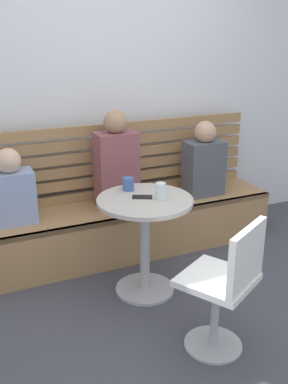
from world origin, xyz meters
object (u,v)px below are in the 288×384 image
(booth_bench, at_px, (123,229))
(cafe_table, at_px, (145,227))
(phone_on_table, at_px, (142,197))
(person_child_left, at_px, (204,163))
(person_child_middle, at_px, (11,191))
(cup_mug_blue, at_px, (128,184))
(person_adult, at_px, (116,164))
(white_chair, at_px, (227,284))
(cup_glass_tall, at_px, (161,191))

(booth_bench, relative_size, cafe_table, 3.65)
(phone_on_table, bearing_deg, cafe_table, -138.14)
(person_child_left, distance_m, person_child_middle, 1.67)
(person_child_middle, height_order, cup_mug_blue, person_child_middle)
(person_adult, bearing_deg, white_chair, -85.43)
(white_chair, height_order, person_adult, person_adult)
(cup_glass_tall, bearing_deg, cup_mug_blue, 116.37)
(booth_bench, distance_m, white_chair, 1.47)
(person_child_left, bearing_deg, cup_glass_tall, -138.46)
(cafe_table, height_order, person_adult, person_adult)
(person_adult, distance_m, person_child_middle, 0.86)
(person_adult, height_order, cup_mug_blue, person_adult)
(white_chair, height_order, cup_glass_tall, cup_glass_tall)
(booth_bench, distance_m, cup_mug_blue, 0.72)
(person_adult, distance_m, cup_glass_tall, 0.73)
(cafe_table, xyz_separation_m, person_child_left, (0.86, 0.62, 0.22))
(person_child_left, relative_size, cup_glass_tall, 5.58)
(phone_on_table, bearing_deg, person_child_middle, 77.46)
(booth_bench, relative_size, phone_on_table, 19.29)
(phone_on_table, bearing_deg, white_chair, -142.89)
(booth_bench, xyz_separation_m, cup_mug_blue, (-0.12, -0.43, 0.57))
(cafe_table, height_order, white_chair, white_chair)
(cafe_table, height_order, phone_on_table, phone_on_table)
(cafe_table, xyz_separation_m, cup_glass_tall, (0.09, -0.06, 0.28))
(person_child_middle, distance_m, phone_on_table, 1.03)
(booth_bench, bearing_deg, cup_mug_blue, -105.08)
(person_child_middle, relative_size, cup_glass_tall, 4.93)
(cup_glass_tall, distance_m, phone_on_table, 0.14)
(person_adult, xyz_separation_m, person_child_middle, (-0.86, -0.00, -0.11))
(cafe_table, relative_size, cup_glass_tall, 6.17)
(cafe_table, distance_m, person_child_left, 1.08)
(booth_bench, bearing_deg, person_adult, 140.10)
(person_adult, xyz_separation_m, cup_mug_blue, (-0.08, -0.46, -0.02))
(person_child_left, xyz_separation_m, cup_mug_blue, (-0.90, -0.41, 0.05))
(person_child_middle, bearing_deg, cafe_table, -39.21)
(cafe_table, distance_m, cup_mug_blue, 0.34)
(cafe_table, bearing_deg, cup_mug_blue, 100.54)
(white_chair, xyz_separation_m, person_adult, (-0.12, 1.47, 0.34))
(person_child_left, bearing_deg, person_adult, 176.44)
(booth_bench, distance_m, phone_on_table, 0.81)
(cup_mug_blue, distance_m, cup_glass_tall, 0.30)
(person_adult, relative_size, person_child_left, 1.22)
(person_adult, height_order, phone_on_table, person_adult)
(cafe_table, distance_m, cup_glass_tall, 0.30)
(person_adult, height_order, person_child_middle, person_adult)
(white_chair, relative_size, person_child_left, 1.27)
(cup_glass_tall, relative_size, phone_on_table, 0.86)
(white_chair, xyz_separation_m, person_child_left, (0.70, 1.42, 0.27))
(booth_bench, relative_size, person_child_middle, 4.57)
(white_chair, distance_m, person_adult, 1.52)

